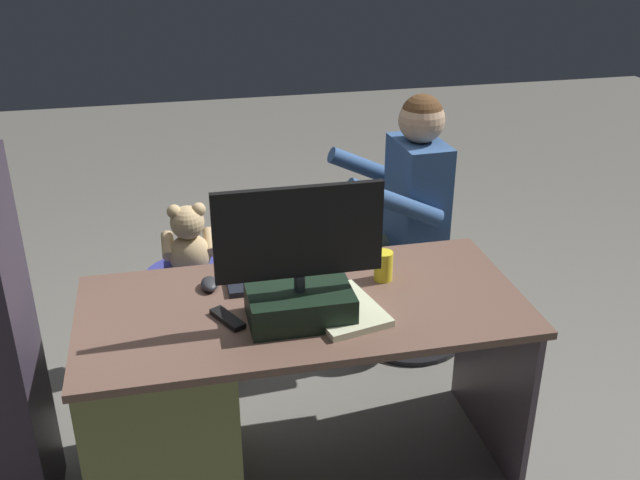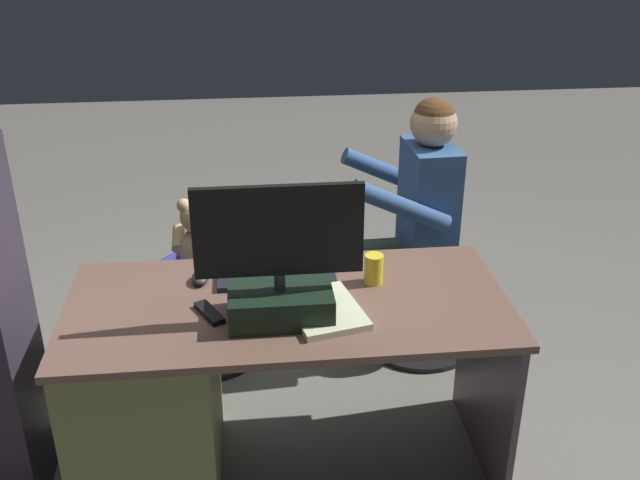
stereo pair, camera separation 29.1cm
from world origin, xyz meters
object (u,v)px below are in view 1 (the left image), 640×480
(teddy_bear, at_px, (189,242))
(visitor_chair, at_px, (411,292))
(keyboard, at_px, (287,280))
(tv_remote, at_px, (228,319))
(cup, at_px, (383,266))
(person, at_px, (400,204))
(desk, at_px, (193,398))
(computer_mouse, at_px, (209,284))
(monitor, at_px, (299,280))
(office_chair_teddy, at_px, (195,312))

(teddy_bear, bearing_deg, visitor_chair, 176.70)
(keyboard, xyz_separation_m, tv_remote, (0.23, 0.21, -0.00))
(cup, xyz_separation_m, tv_remote, (0.57, 0.16, -0.04))
(visitor_chair, height_order, person, person)
(desk, distance_m, computer_mouse, 0.40)
(computer_mouse, relative_size, teddy_bear, 0.28)
(visitor_chair, bearing_deg, computer_mouse, 31.88)
(desk, distance_m, teddy_bear, 0.86)
(computer_mouse, xyz_separation_m, tv_remote, (-0.04, 0.23, -0.01))
(monitor, bearing_deg, office_chair_teddy, -71.11)
(cup, xyz_separation_m, teddy_bear, (0.65, -0.73, -0.19))
(keyboard, relative_size, computer_mouse, 4.38)
(computer_mouse, bearing_deg, teddy_bear, -86.24)
(person, bearing_deg, office_chair_teddy, -2.64)
(computer_mouse, distance_m, teddy_bear, 0.68)
(computer_mouse, relative_size, visitor_chair, 0.18)
(cup, bearing_deg, computer_mouse, -6.19)
(computer_mouse, bearing_deg, visitor_chair, -148.12)
(desk, height_order, teddy_bear, teddy_bear)
(monitor, bearing_deg, desk, -14.97)
(keyboard, height_order, cup, cup)
(monitor, relative_size, teddy_bear, 1.57)
(monitor, relative_size, office_chair_teddy, 0.95)
(office_chair_teddy, relative_size, person, 0.47)
(monitor, xyz_separation_m, visitor_chair, (-0.70, -0.87, -0.62))
(computer_mouse, relative_size, person, 0.08)
(desk, relative_size, tv_remote, 10.00)
(tv_remote, bearing_deg, keyboard, -164.98)
(office_chair_teddy, bearing_deg, visitor_chair, 177.36)
(desk, bearing_deg, teddy_bear, -93.45)
(tv_remote, xyz_separation_m, teddy_bear, (0.08, -0.89, -0.14))
(cup, height_order, tv_remote, cup)
(visitor_chair, bearing_deg, office_chair_teddy, -2.64)
(desk, xyz_separation_m, computer_mouse, (-0.09, -0.17, 0.35))
(tv_remote, bearing_deg, desk, -51.96)
(desk, height_order, keyboard, keyboard)
(tv_remote, relative_size, office_chair_teddy, 0.27)
(keyboard, xyz_separation_m, teddy_bear, (0.31, -0.68, -0.14))
(visitor_chair, bearing_deg, person, -2.64)
(visitor_chair, bearing_deg, teddy_bear, -3.30)
(keyboard, bearing_deg, cup, 171.97)
(tv_remote, relative_size, person, 0.12)
(desk, distance_m, office_chair_teddy, 0.83)
(computer_mouse, xyz_separation_m, office_chair_teddy, (0.04, -0.65, -0.50))
(monitor, distance_m, visitor_chair, 1.28)
(keyboard, distance_m, tv_remote, 0.31)
(teddy_bear, xyz_separation_m, visitor_chair, (-1.02, 0.06, -0.34))
(monitor, relative_size, visitor_chair, 1.00)
(monitor, xyz_separation_m, person, (-0.62, -0.87, -0.16))
(computer_mouse, height_order, visitor_chair, computer_mouse)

